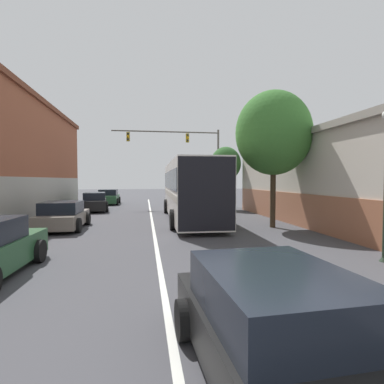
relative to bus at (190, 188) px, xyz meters
name	(u,v)px	position (x,y,z in m)	size (l,w,h in m)	color
lane_center_line	(153,227)	(-2.28, -2.58, -1.93)	(0.14, 43.70, 0.01)	silver
bus	(190,188)	(0.00, 0.00, 0.00)	(3.02, 11.91, 3.44)	silver
hatchback_foreground	(283,334)	(-1.11, -14.77, -1.30)	(2.23, 4.43, 1.34)	black
parked_car_left_near	(95,202)	(-6.57, 6.23, -1.25)	(2.40, 4.76, 1.44)	black
parked_car_left_far	(63,216)	(-6.65, -2.60, -1.28)	(2.14, 3.98, 1.36)	slate
parked_car_left_distant	(109,197)	(-6.27, 12.64, -1.23)	(2.10, 4.35, 1.47)	#285633
traffic_signal_gantry	(188,150)	(1.20, 9.25, 3.23)	(9.74, 0.36, 7.06)	#514C47
street_tree_near	(274,133)	(3.73, -3.63, 2.82)	(3.84, 3.45, 6.88)	#3D2D1E
street_tree_far	(226,164)	(3.91, 6.08, 1.79)	(2.52, 2.27, 5.14)	brown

